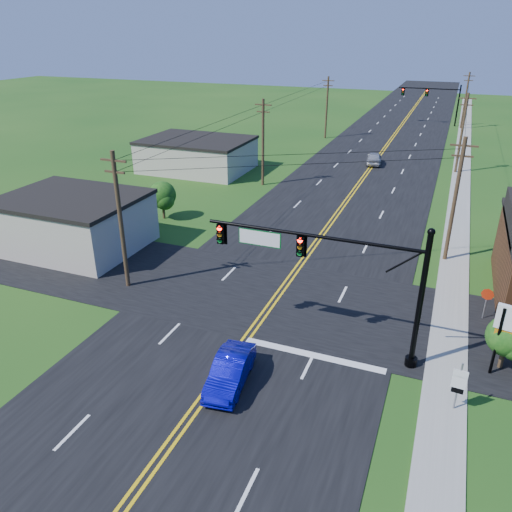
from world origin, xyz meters
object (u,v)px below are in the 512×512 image
at_px(blue_car, 230,372).
at_px(stop_sign, 487,297).
at_px(signal_mast_far, 432,98).
at_px(route_sign, 459,384).
at_px(signal_mast_main, 330,267).

distance_m(blue_car, stop_sign, 15.67).
relative_size(signal_mast_far, blue_car, 2.56).
xyz_separation_m(signal_mast_far, route_sign, (6.50, -74.59, -3.08)).
height_order(signal_mast_far, stop_sign, signal_mast_far).
bearing_deg(signal_mast_far, route_sign, -85.02).
distance_m(signal_mast_main, signal_mast_far, 72.00).
bearing_deg(signal_mast_main, route_sign, -21.47).
height_order(signal_mast_far, route_sign, signal_mast_far).
bearing_deg(blue_car, route_sign, 4.09).
height_order(signal_mast_main, route_sign, signal_mast_main).
xyz_separation_m(route_sign, stop_sign, (1.33, 8.75, -0.02)).
bearing_deg(signal_mast_far, signal_mast_main, -90.08).
distance_m(signal_mast_main, route_sign, 7.81).
bearing_deg(stop_sign, blue_car, -126.01).
height_order(signal_mast_main, signal_mast_far, same).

